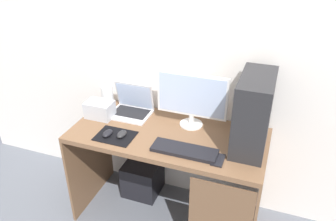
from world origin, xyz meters
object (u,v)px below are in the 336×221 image
pc_tower (253,113)px  speaker (108,97)px  monitor (192,99)px  mouse_left (122,134)px  keyboard (184,150)px  cell_phone (218,160)px  laptop (132,108)px  subwoofer (143,177)px  mouse_right (108,133)px  projector (100,109)px

pc_tower → speaker: (-1.12, 0.15, -0.15)m
monitor → mouse_left: (-0.40, -0.30, -0.19)m
monitor → keyboard: 0.38m
pc_tower → cell_phone: (-0.15, -0.24, -0.24)m
laptop → speaker: bearing=173.0°
laptop → subwoofer: bearing=9.2°
speaker → mouse_left: (0.30, -0.35, -0.07)m
mouse_right → monitor: bearing=33.5°
keyboard → mouse_left: bearing=177.5°
mouse_left → mouse_right: size_ratio=1.00×
speaker → mouse_right: speaker is taller
cell_phone → subwoofer: 1.01m
laptop → keyboard: 0.63m
monitor → mouse_right: size_ratio=5.18×
pc_tower → cell_phone: size_ratio=3.72×
mouse_left → subwoofer: bearing=93.0°
monitor → cell_phone: size_ratio=3.83×
pc_tower → mouse_right: (-0.92, -0.23, -0.22)m
laptop → projector: (-0.20, -0.13, 0.02)m
pc_tower → monitor: pc_tower is taller
pc_tower → projector: pc_tower is taller
pc_tower → keyboard: bearing=-149.4°
projector → cell_phone: 0.98m
laptop → projector: laptop is taller
monitor → subwoofer: monitor is taller
cell_phone → monitor: bearing=129.2°
pc_tower → subwoofer: 1.22m
pc_tower → projector: (-1.10, -0.01, -0.18)m
subwoofer → projector: bearing=-151.0°
projector → keyboard: 0.76m
pc_tower → mouse_left: pc_tower is taller
pc_tower → laptop: bearing=172.3°
mouse_right → speaker: bearing=118.2°
cell_phone → subwoofer: (-0.69, 0.37, -0.63)m
mouse_right → subwoofer: (0.08, 0.36, -0.65)m
mouse_left → cell_phone: mouse_left is taller
cell_phone → subwoofer: size_ratio=0.45×
monitor → pc_tower: bearing=-13.3°
projector → laptop: bearing=34.0°
mouse_right → cell_phone: size_ratio=0.74×
projector → monitor: bearing=9.4°
mouse_left → subwoofer: mouse_left is taller
monitor → projector: size_ratio=2.49×
mouse_right → cell_phone: bearing=-0.8°
subwoofer → mouse_right: bearing=-102.2°
speaker → projector: size_ratio=0.89×
projector → subwoofer: bearing=29.0°
laptop → subwoofer: laptop is taller
mouse_left → mouse_right: bearing=-165.3°
subwoofer → speaker: bearing=176.5°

